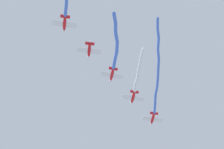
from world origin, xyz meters
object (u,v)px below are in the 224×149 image
at_px(airplane_left_wing, 133,98).
at_px(airplane_trail, 65,24).
at_px(airplane_slot, 89,50).
at_px(airplane_lead, 153,119).
at_px(airplane_right_wing, 112,75).

relative_size(airplane_left_wing, airplane_trail, 1.00).
relative_size(airplane_slot, airplane_trail, 1.00).
distance_m(airplane_left_wing, airplane_trail, 28.62).
height_order(airplane_left_wing, airplane_slot, airplane_slot).
bearing_deg(airplane_lead, airplane_left_wing, 130.99).
relative_size(airplane_left_wing, airplane_right_wing, 1.00).
bearing_deg(airplane_trail, airplane_slot, -48.25).
height_order(airplane_right_wing, airplane_slot, airplane_slot).
distance_m(airplane_left_wing, airplane_slot, 19.08).
relative_size(airplane_lead, airplane_slot, 1.00).
bearing_deg(airplane_trail, airplane_left_wing, -48.23).
distance_m(airplane_right_wing, airplane_trail, 19.08).
bearing_deg(airplane_right_wing, airplane_left_wing, -50.96).
distance_m(airplane_lead, airplane_slot, 28.62).
height_order(airplane_left_wing, airplane_trail, airplane_trail).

